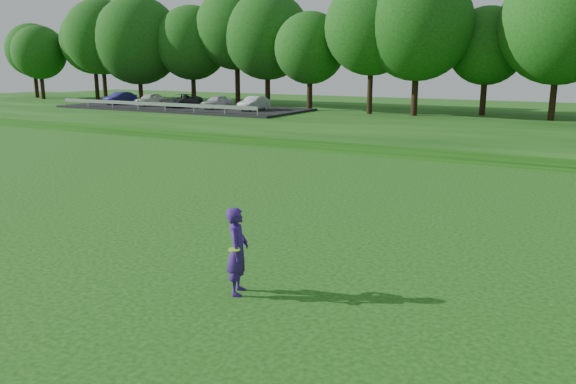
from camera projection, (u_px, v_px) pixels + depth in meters
The scene contains 6 objects.
ground at pixel (85, 264), 13.69m from camera, with size 140.00×140.00×0.00m, color #12410C.
berm at pixel (439, 124), 42.63m from camera, with size 130.00×30.00×0.60m, color #12410C.
walking_path at pixel (374, 153), 30.75m from camera, with size 130.00×1.60×0.04m, color gray.
treeline at pixel (458, 20), 44.30m from camera, with size 104.00×7.00×15.00m, color #10440F, non-canonical shape.
parking_lot at pixel (181, 104), 52.76m from camera, with size 24.00×9.00×1.38m.
woman at pixel (238, 251), 11.77m from camera, with size 0.68×0.81×1.88m.
Camera 1 is at (10.60, -8.94, 4.78)m, focal length 35.00 mm.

